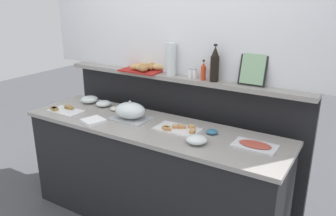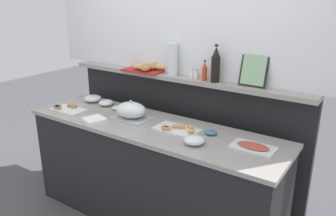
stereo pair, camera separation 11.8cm
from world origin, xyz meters
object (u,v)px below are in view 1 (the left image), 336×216
Objects in this scene: sandwich_platter_front at (178,129)px; salt_shaker at (190,73)px; sandwich_platter_rear at (64,110)px; serving_cloche at (130,111)px; glass_bowl_small at (103,104)px; glass_bowl_large at (196,140)px; framed_picture at (253,69)px; glass_bowl_medium at (89,100)px; napkin_stack at (93,121)px; hot_sauce_bottle at (203,71)px; pepper_shaker at (195,74)px; cold_cuts_platter at (255,145)px; wine_bottle_dark at (215,65)px; condiment_bowl_red at (212,132)px; bread_basket at (145,68)px; condiment_bowl_dark at (116,108)px; water_carafe at (171,59)px.

sandwich_platter_front is 4.17× the size of salt_shaker.
serving_cloche reaches higher than sandwich_platter_rear.
glass_bowl_small is at bearing 161.91° from serving_cloche.
framed_picture reaches higher than glass_bowl_large.
glass_bowl_medium is 0.58m from napkin_stack.
hot_sauce_bottle is 2.02× the size of pepper_shaker.
salt_shaker is at bearing 153.07° from cold_cuts_platter.
serving_cloche is at bearing 46.81° from napkin_stack.
wine_bottle_dark is 0.32m from framed_picture.
sandwich_platter_front is at bearing -164.78° from condiment_bowl_red.
pepper_shaker is (0.42, 0.40, 0.31)m from serving_cloche.
serving_cloche is at bearing -74.21° from bread_basket.
sandwich_platter_front is 3.86× the size of condiment_bowl_red.
cold_cuts_platter is 2.00× the size of glass_bowl_large.
pepper_shaker is at bearing 43.53° from serving_cloche.
glass_bowl_large is 0.95m from napkin_stack.
condiment_bowl_dark is (0.38, -0.05, -0.01)m from glass_bowl_medium.
pepper_shaker is (-0.69, 0.38, 0.37)m from cold_cuts_platter.
hot_sauce_bottle is 0.14m from salt_shaker.
bread_basket is (0.53, 0.24, 0.35)m from glass_bowl_medium.
serving_cloche reaches higher than glass_bowl_small.
framed_picture is at bearing 25.25° from serving_cloche.
serving_cloche is 0.47m from glass_bowl_small.
wine_bottle_dark is at bearing -2.70° from pepper_shaker.
bread_basket is (-0.84, 0.56, 0.35)m from glass_bowl_large.
glass_bowl_medium is 1.84× the size of condiment_bowl_red.
hot_sauce_bottle reaches higher than glass_bowl_small.
salt_shaker is at bearing 177.81° from wine_bottle_dark.
sandwich_platter_rear is 0.37m from glass_bowl_small.
sandwich_platter_rear is 1.10× the size of water_carafe.
condiment_bowl_dark is 0.25× the size of bread_basket.
serving_cloche is at bearing 168.11° from glass_bowl_large.
condiment_bowl_red is at bearing 5.71° from serving_cloche.
serving_cloche reaches higher than glass_bowl_medium.
sandwich_platter_front and condiment_bowl_dark have the same top height.
water_carafe is at bearing 22.34° from glass_bowl_small.
napkin_stack is 1.04m from hot_sauce_bottle.
wine_bottle_dark reaches higher than glass_bowl_small.
condiment_bowl_dark is 0.35× the size of water_carafe.
sandwich_platter_front is at bearing 147.80° from glass_bowl_large.
condiment_bowl_red is at bearing -3.51° from glass_bowl_medium.
glass_bowl_large reaches higher than napkin_stack.
water_carafe is (-0.94, 0.38, 0.48)m from cold_cuts_platter.
sandwich_platter_front is at bearing -178.13° from cold_cuts_platter.
salt_shaker is (-0.35, 0.55, 0.35)m from glass_bowl_large.
salt_shaker reaches higher than bread_basket.
glass_bowl_small reaches higher than condiment_bowl_red.
glass_bowl_medium is 0.55× the size of wine_bottle_dark.
hot_sauce_bottle is at bearing 112.19° from glass_bowl_large.
serving_cloche is 0.52m from bread_basket.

